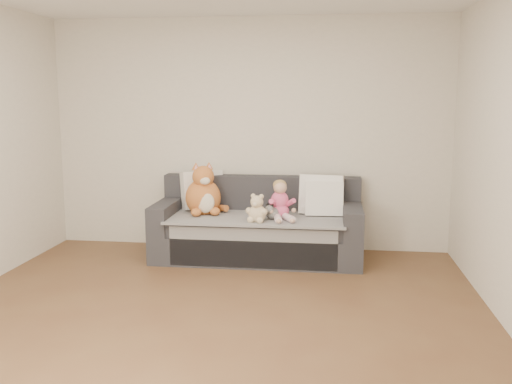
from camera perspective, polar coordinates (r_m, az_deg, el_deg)
room_shell at (r=4.44m, az=-4.51°, el=3.97°), size 5.00×5.00×5.00m
sofa at (r=6.17m, az=0.23°, el=-3.74°), size 2.20×0.94×0.85m
cushion_left at (r=6.45m, az=-5.38°, el=0.20°), size 0.51×0.42×0.44m
cushion_right_back at (r=6.17m, az=6.54°, el=-0.27°), size 0.48×0.26×0.44m
cushion_right_front at (r=6.10m, az=6.82°, el=-0.66°), size 0.41×0.20×0.38m
toddler at (r=5.91m, az=2.46°, el=-1.03°), size 0.29×0.42×0.41m
plush_cat at (r=6.17m, az=-5.26°, el=-0.21°), size 0.47×0.47×0.59m
teddy_bear at (r=5.75m, az=0.10°, el=-1.87°), size 0.23×0.18×0.29m
plush_cow at (r=5.89m, az=1.61°, el=-2.04°), size 0.14×0.21×0.18m
sippy_cup at (r=5.87m, az=0.03°, el=-2.13°), size 0.12×0.08×0.13m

